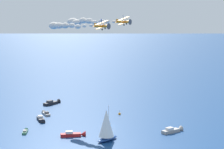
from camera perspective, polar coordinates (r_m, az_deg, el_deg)
ground_plane at (r=175.31m, az=-0.11°, el=-6.73°), size 2000.00×2000.00×0.00m
motorboat_far_port at (r=218.31m, az=-7.76°, el=-3.66°), size 10.28×4.10×2.90m
motorboat_far_stbd at (r=161.30m, az=-4.96°, el=-7.80°), size 7.33×8.66×2.64m
sailboat_offshore at (r=153.70m, az=-0.73°, el=-6.61°), size 10.13×6.50×12.59m
motorboat_trailing at (r=196.48m, az=-8.64°, el=-5.04°), size 6.11×6.96×2.15m
motorboat_ahead at (r=167.81m, az=7.99°, el=-7.21°), size 9.44×6.42×2.72m
motorboat_mid_cluster at (r=168.72m, az=-11.25°, el=-7.30°), size 5.95×4.24×1.73m
motorboat_outer_ring_a at (r=185.24m, az=-9.24°, el=-5.81°), size 7.74×7.73×2.52m
marker_buoy at (r=194.29m, az=0.99°, el=-5.15°), size 1.10×1.10×2.10m
biplane_lead at (r=175.98m, az=1.55°, el=6.92°), size 7.52×7.01×3.68m
wingwalker_lead at (r=175.57m, az=1.47°, el=7.60°), size 1.47×0.37×1.53m
smoke_trail_lead at (r=190.29m, az=-4.08°, el=6.90°), size 8.36×26.55×4.06m
biplane_wingman at (r=162.08m, az=-1.30°, el=6.37°), size 7.52×7.01×3.68m
wingwalker_wingman at (r=161.66m, az=-1.40°, el=7.11°), size 1.47×0.37×1.53m
smoke_trail_wingman at (r=175.21m, az=-6.58°, el=6.36°), size 7.03×22.79×3.48m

